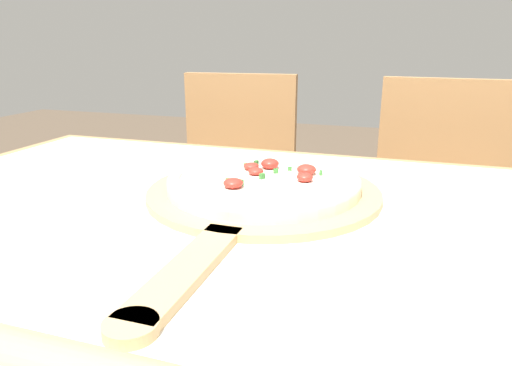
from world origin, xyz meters
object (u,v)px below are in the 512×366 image
(pizza, at_px, (262,181))
(chair_right, at_px, (436,211))
(chair_left, at_px, (234,190))
(pizza_peel, at_px, (257,196))

(pizza, distance_m, chair_right, 0.80)
(chair_left, bearing_deg, pizza_peel, -69.99)
(pizza, xyz_separation_m, chair_left, (-0.31, 0.68, -0.26))
(chair_left, xyz_separation_m, chair_right, (0.64, 0.00, 0.00))
(pizza_peel, bearing_deg, pizza, 89.35)
(pizza_peel, xyz_separation_m, pizza, (0.00, 0.02, 0.02))
(pizza_peel, relative_size, pizza, 1.93)
(pizza_peel, xyz_separation_m, chair_right, (0.32, 0.71, -0.24))
(chair_right, bearing_deg, pizza, -111.95)
(pizza, bearing_deg, chair_right, 64.67)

